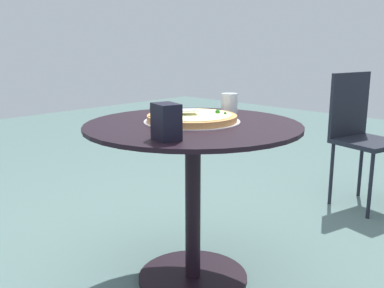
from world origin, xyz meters
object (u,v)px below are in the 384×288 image
(pizza_server, at_px, (174,110))
(drinking_cup, at_px, (229,103))
(patio_table, at_px, (193,168))
(napkin_dispenser, at_px, (166,122))
(patio_chair_far, at_px, (360,130))
(pizza_on_tray, at_px, (192,118))

(pizza_server, bearing_deg, drinking_cup, 177.71)
(patio_table, height_order, pizza_server, pizza_server)
(pizza_server, relative_size, napkin_dispenser, 1.51)
(drinking_cup, distance_m, patio_chair_far, 1.20)
(patio_table, height_order, patio_chair_far, patio_chair_far)
(pizza_server, distance_m, napkin_dispenser, 0.36)
(patio_chair_far, bearing_deg, pizza_on_tray, -5.28)
(drinking_cup, bearing_deg, patio_table, 12.22)
(napkin_dispenser, xyz_separation_m, patio_chair_far, (-1.79, -0.05, -0.29))
(pizza_on_tray, bearing_deg, drinking_cup, -172.74)
(patio_table, relative_size, napkin_dispenser, 7.14)
(pizza_on_tray, bearing_deg, patio_table, 48.90)
(drinking_cup, height_order, napkin_dispenser, napkin_dispenser)
(patio_chair_far, bearing_deg, drinking_cup, -8.57)
(pizza_on_tray, relative_size, napkin_dispenser, 3.23)
(patio_table, relative_size, patio_chair_far, 1.07)
(pizza_on_tray, bearing_deg, pizza_server, -41.55)
(patio_table, bearing_deg, pizza_on_tray, -131.10)
(pizza_on_tray, distance_m, napkin_dispenser, 0.38)
(napkin_dispenser, relative_size, patio_chair_far, 0.15)
(patio_chair_far, bearing_deg, napkin_dispenser, 1.68)
(patio_table, bearing_deg, drinking_cup, -167.78)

